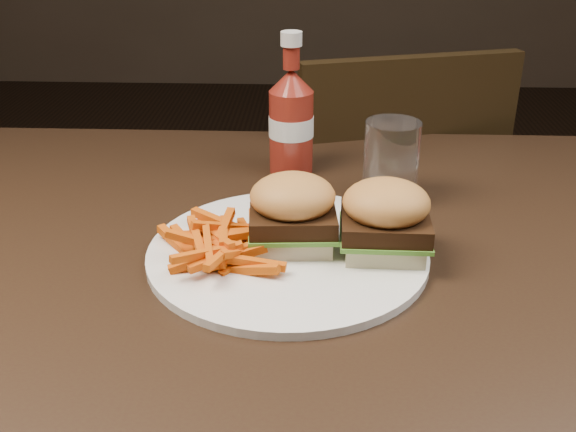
{
  "coord_description": "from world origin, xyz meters",
  "views": [
    {
      "loc": [
        0.06,
        -0.77,
        1.15
      ],
      "look_at": [
        0.03,
        -0.05,
        0.8
      ],
      "focal_mm": 42.0,
      "sensor_mm": 36.0,
      "label": 1
    }
  ],
  "objects_px": {
    "tumbler": "(391,163)",
    "plate": "(288,253)",
    "dining_table": "(266,248)",
    "ketchup_bottle": "(291,134)",
    "chair_far": "(364,239)"
  },
  "relations": [
    {
      "from": "chair_far",
      "to": "tumbler",
      "type": "xyz_separation_m",
      "value": [
        -0.01,
        -0.47,
        0.38
      ]
    },
    {
      "from": "ketchup_bottle",
      "to": "plate",
      "type": "bearing_deg",
      "value": -88.58
    },
    {
      "from": "ketchup_bottle",
      "to": "tumbler",
      "type": "bearing_deg",
      "value": -35.4
    },
    {
      "from": "plate",
      "to": "dining_table",
      "type": "bearing_deg",
      "value": 118.58
    },
    {
      "from": "ketchup_bottle",
      "to": "dining_table",
      "type": "bearing_deg",
      "value": -96.48
    },
    {
      "from": "dining_table",
      "to": "ketchup_bottle",
      "type": "height_order",
      "value": "ketchup_bottle"
    },
    {
      "from": "tumbler",
      "to": "plate",
      "type": "bearing_deg",
      "value": -128.51
    },
    {
      "from": "plate",
      "to": "chair_far",
      "type": "bearing_deg",
      "value": 77.44
    },
    {
      "from": "plate",
      "to": "ketchup_bottle",
      "type": "relative_size",
      "value": 2.51
    },
    {
      "from": "tumbler",
      "to": "chair_far",
      "type": "bearing_deg",
      "value": 89.11
    },
    {
      "from": "ketchup_bottle",
      "to": "chair_far",
      "type": "bearing_deg",
      "value": 67.97
    },
    {
      "from": "dining_table",
      "to": "chair_far",
      "type": "distance_m",
      "value": 0.68
    },
    {
      "from": "plate",
      "to": "ketchup_bottle",
      "type": "height_order",
      "value": "ketchup_bottle"
    },
    {
      "from": "dining_table",
      "to": "tumbler",
      "type": "bearing_deg",
      "value": 34.2
    },
    {
      "from": "plate",
      "to": "tumbler",
      "type": "distance_m",
      "value": 0.23
    }
  ]
}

